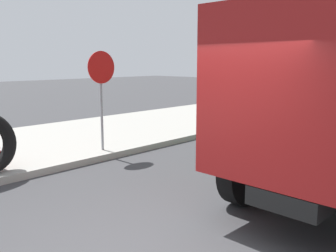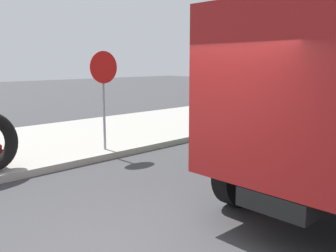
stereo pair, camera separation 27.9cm
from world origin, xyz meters
name	(u,v)px [view 1 (the left image)]	position (x,y,z in m)	size (l,w,h in m)	color
stop_sign	(101,82)	(2.82, 4.41, 1.80)	(0.76, 0.08, 2.37)	gray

